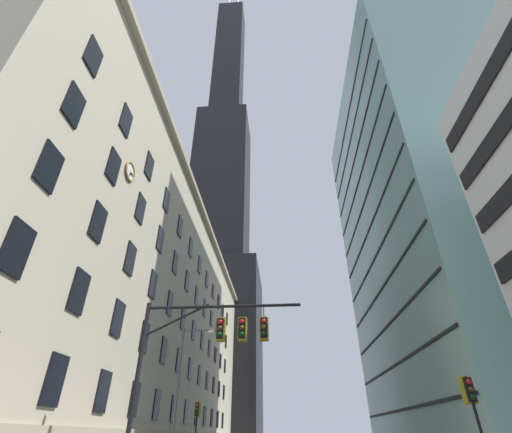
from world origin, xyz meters
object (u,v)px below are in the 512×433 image
(traffic_light_near_right, at_px, (470,396))
(traffic_signal_mast, at_px, (212,343))
(street_lamppost, at_px, (183,379))
(traffic_light_far_left, at_px, (197,413))

(traffic_light_near_right, bearing_deg, traffic_signal_mast, -179.08)
(street_lamppost, bearing_deg, traffic_signal_mast, -69.50)
(traffic_signal_mast, distance_m, traffic_light_near_right, 10.98)
(traffic_signal_mast, height_order, traffic_light_near_right, traffic_signal_mast)
(traffic_signal_mast, bearing_deg, traffic_light_near_right, 0.92)
(traffic_light_far_left, height_order, street_lamppost, street_lamppost)
(traffic_signal_mast, relative_size, traffic_light_near_right, 1.99)
(traffic_signal_mast, xyz_separation_m, street_lamppost, (-4.08, 10.91, -0.10))
(traffic_light_near_right, distance_m, street_lamppost, 18.43)
(street_lamppost, bearing_deg, traffic_light_near_right, -35.89)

